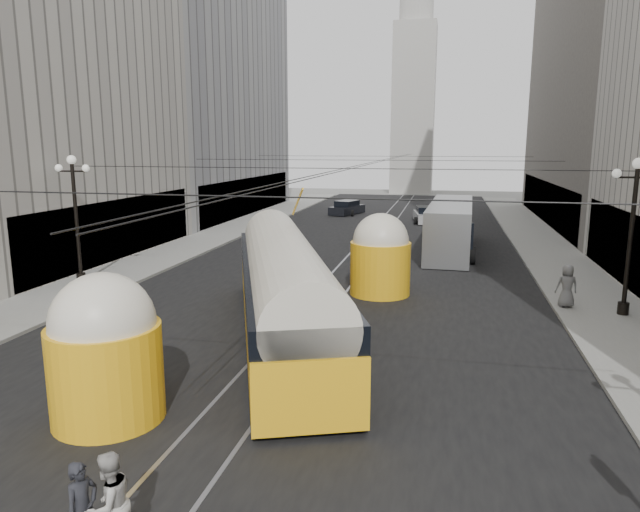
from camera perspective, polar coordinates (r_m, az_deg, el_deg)
The scene contains 18 objects.
road at distance 40.25m, azimuth 4.77°, elevation 0.98°, with size 20.00×85.00×0.02m, color black.
sidewalk_left at distance 46.67m, azimuth -9.38°, elevation 2.35°, with size 4.00×72.00×0.15m, color gray.
sidewalk_right at distance 43.85m, azimuth 21.16°, elevation 1.20°, with size 4.00×72.00×0.15m, color gray.
rail_left at distance 40.36m, azimuth 3.72°, elevation 1.02°, with size 0.12×85.00×0.04m, color gray.
rail_right at distance 40.16m, azimuth 5.83°, elevation 0.94°, with size 0.12×85.00×0.04m, color gray.
building_left_far at distance 60.79m, azimuth -12.76°, elevation 17.68°, with size 12.60×28.60×28.60m.
building_right_far at distance 57.47m, azimuth 28.88°, elevation 19.05°, with size 12.60×32.60×32.60m.
distant_tower at distance 87.31m, azimuth 9.39°, elevation 16.13°, with size 6.00×6.00×31.36m.
lamppost_left_mid at distance 30.75m, azimuth -23.23°, elevation 4.06°, with size 1.86×0.44×6.37m.
lamppost_right_mid at distance 26.03m, azimuth 28.71°, elevation 2.48°, with size 1.86×0.44×6.37m.
catenary at distance 38.64m, azimuth 4.88°, elevation 9.34°, with size 25.00×72.00×0.23m.
streetcar at distance 20.76m, azimuth -3.63°, elevation -3.15°, with size 8.24×16.98×3.94m.
city_bus at distance 39.05m, azimuth 12.91°, elevation 3.07°, with size 3.16×12.86×3.24m.
sedan_white_far at distance 53.34m, azimuth 10.57°, elevation 4.04°, with size 2.63×4.93×1.48m.
sedan_dark_far at distance 58.64m, azimuth 2.71°, elevation 4.81°, with size 3.24×4.90×1.43m.
pedestrian_crossing_a at distance 11.48m, azimuth -22.65°, elevation -22.27°, with size 0.63×0.41×1.72m, color black.
pedestrian_crossing_b at distance 11.28m, azimuth -20.35°, elevation -22.26°, with size 0.92×0.71×1.88m, color #AEA9A2.
pedestrian_sidewalk_right at distance 26.62m, azimuth 23.46°, elevation -2.75°, with size 0.91×0.56×1.87m, color slate.
Camera 1 is at (5.32, -6.78, 7.01)m, focal length 32.00 mm.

